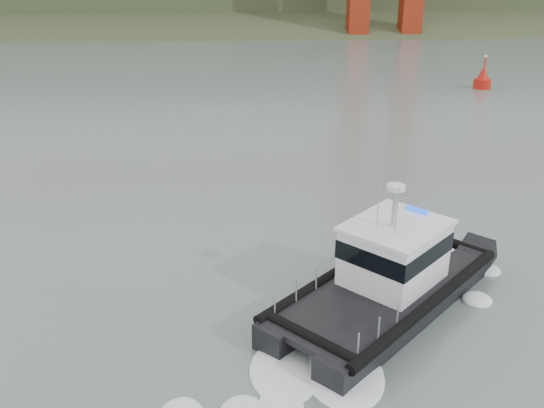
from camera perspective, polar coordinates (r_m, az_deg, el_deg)
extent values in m
plane|color=slate|center=(22.36, -0.19, -12.37)|extent=(400.00, 400.00, 0.00)
cube|color=#3C4D2C|center=(110.89, -3.39, 16.58)|extent=(500.00, 44.72, 16.25)
cube|color=black|center=(24.75, 7.89, -7.61)|extent=(8.60, 8.39, 1.17)
cube|color=black|center=(23.63, 13.22, -9.69)|extent=(8.60, 8.39, 1.17)
cube|color=black|center=(23.56, 9.93, -8.15)|extent=(9.39, 9.27, 0.24)
cube|color=white|center=(23.69, 11.42, -4.63)|extent=(4.57, 4.55, 2.25)
cube|color=black|center=(23.50, 11.50, -3.76)|extent=(4.65, 4.64, 0.73)
cube|color=white|center=(23.16, 11.65, -2.00)|extent=(4.84, 4.83, 0.16)
cylinder|color=#9B9FA4|center=(22.60, 11.43, -0.41)|extent=(0.16, 0.16, 1.76)
cylinder|color=white|center=(22.28, 11.60, 1.55)|extent=(0.68, 0.68, 0.18)
cylinder|color=red|center=(63.45, 19.15, 10.57)|extent=(1.63, 1.63, 1.09)
cone|color=red|center=(63.24, 19.29, 11.53)|extent=(1.27, 1.27, 1.63)
cylinder|color=red|center=(63.05, 19.42, 12.49)|extent=(0.15, 0.15, 0.91)
sphere|color=#E5D87F|center=(62.96, 19.49, 12.98)|extent=(0.27, 0.27, 0.27)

